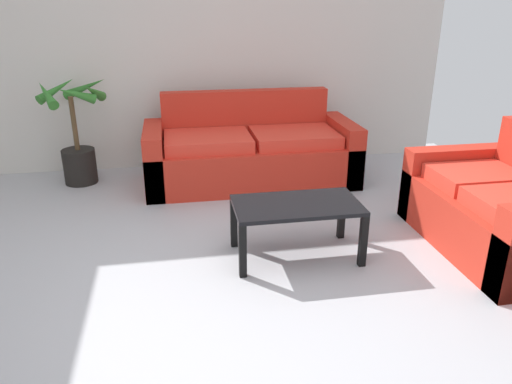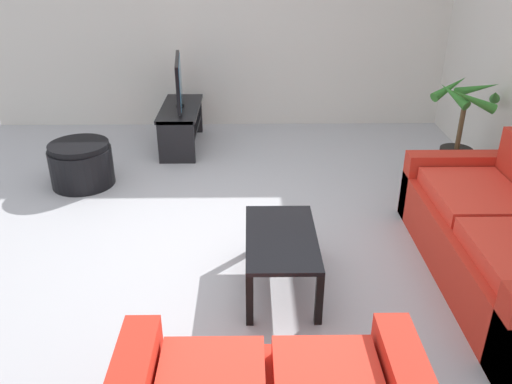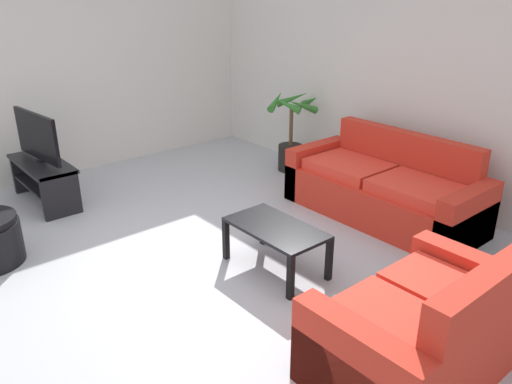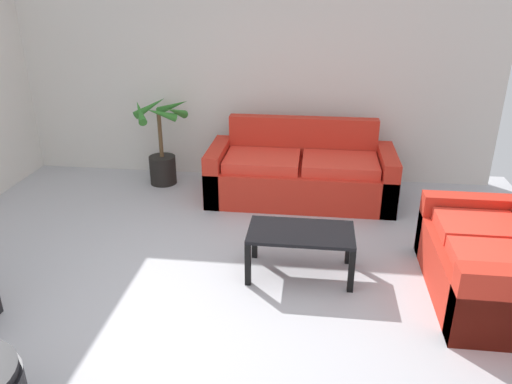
% 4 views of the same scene
% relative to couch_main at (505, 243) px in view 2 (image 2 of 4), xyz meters
% --- Properties ---
extents(ground_plane, '(6.60, 6.60, 0.00)m').
position_rel_couch_main_xyz_m(ground_plane, '(-0.64, -2.28, -0.30)').
color(ground_plane, '#B2B2B7').
extents(wall_left, '(0.06, 6.00, 2.70)m').
position_rel_couch_main_xyz_m(wall_left, '(-3.64, -2.28, 1.05)').
color(wall_left, silver).
rests_on(wall_left, ground).
extents(couch_main, '(2.13, 0.90, 0.90)m').
position_rel_couch_main_xyz_m(couch_main, '(0.00, 0.00, 0.00)').
color(couch_main, red).
rests_on(couch_main, ground).
extents(tv_stand, '(1.10, 0.45, 0.50)m').
position_rel_couch_main_xyz_m(tv_stand, '(-2.78, -2.70, 0.02)').
color(tv_stand, black).
rests_on(tv_stand, ground).
extents(tv, '(0.95, 0.14, 0.57)m').
position_rel_couch_main_xyz_m(tv, '(-2.78, -2.70, 0.50)').
color(tv, black).
rests_on(tv, tv_stand).
extents(coffee_table, '(0.91, 0.51, 0.42)m').
position_rel_couch_main_xyz_m(coffee_table, '(0.07, -1.66, 0.06)').
color(coffee_table, black).
rests_on(coffee_table, ground).
extents(potted_palm, '(0.72, 0.71, 1.09)m').
position_rel_couch_main_xyz_m(potted_palm, '(-1.75, 0.28, 0.16)').
color(potted_palm, black).
rests_on(potted_palm, ground).
extents(ottoman, '(0.64, 0.64, 0.45)m').
position_rel_couch_main_xyz_m(ottoman, '(-1.71, -3.61, -0.08)').
color(ottoman, black).
rests_on(ottoman, ground).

